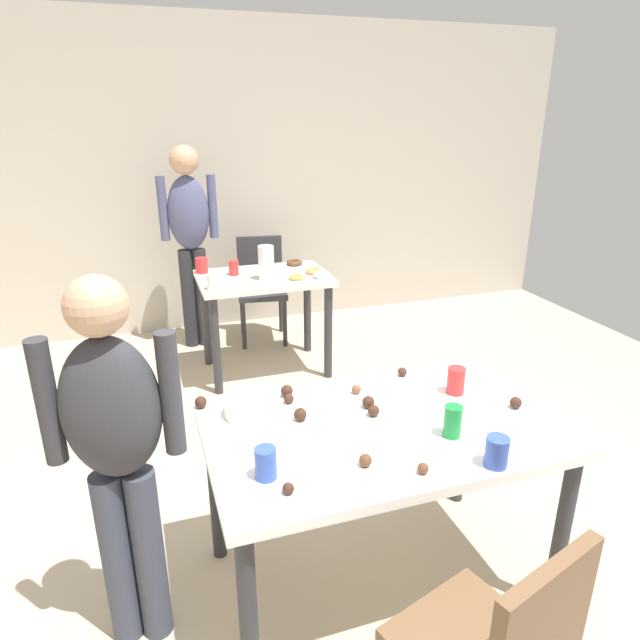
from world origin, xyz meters
TOP-DOWN VIEW (x-y plane):
  - ground_plane at (0.00, 0.00)m, footprint 6.40×6.40m
  - wall_back at (0.00, 3.20)m, footprint 6.40×0.10m
  - dining_table_near at (-0.00, -0.10)m, footprint 1.33×0.82m
  - dining_table_far at (0.03, 2.04)m, footprint 0.93×0.63m
  - chair_far_table at (0.16, 2.71)m, footprint 0.46×0.46m
  - person_girl_near at (-0.95, -0.06)m, footprint 0.46×0.25m
  - person_adult_far at (-0.40, 2.72)m, footprint 0.45×0.22m
  - mixing_bowl at (-0.45, 0.14)m, footprint 0.21×0.21m
  - soda_can at (0.21, -0.25)m, footprint 0.07×0.07m
  - fork_near at (-0.31, -0.25)m, footprint 0.17×0.02m
  - cup_near_0 at (0.40, 0.04)m, footprint 0.07×0.07m
  - cup_near_1 at (-0.49, -0.28)m, footprint 0.07×0.07m
  - cup_near_2 at (0.25, -0.45)m, footprint 0.08×0.08m
  - cake_ball_0 at (0.26, 0.25)m, footprint 0.04×0.04m
  - cake_ball_1 at (-0.45, -0.38)m, footprint 0.04×0.04m
  - cake_ball_2 at (0.56, -0.15)m, footprint 0.05×0.05m
  - cake_ball_3 at (-0.00, -0.42)m, footprint 0.04×0.04m
  - cake_ball_4 at (-0.29, 0.03)m, footprint 0.05×0.05m
  - cake_ball_5 at (0.00, 0.04)m, footprint 0.05×0.05m
  - cake_ball_6 at (-0.00, 0.17)m, footprint 0.04×0.04m
  - cake_ball_7 at (-0.29, 0.18)m, footprint 0.04×0.04m
  - cake_ball_8 at (-0.16, -0.32)m, footprint 0.04×0.04m
  - cake_ball_9 at (-0.28, 0.23)m, footprint 0.05×0.05m
  - cake_ball_10 at (-0.64, 0.25)m, footprint 0.05×0.05m
  - cake_ball_11 at (-0.01, -0.03)m, footprint 0.05×0.05m
  - pitcher_far at (0.03, 1.93)m, footprint 0.11×0.11m
  - cup_far_0 at (-0.36, 1.82)m, footprint 0.08×0.08m
  - cup_far_1 at (-0.16, 2.12)m, footprint 0.07×0.07m
  - cup_far_2 at (-0.38, 2.25)m, footprint 0.09×0.09m
  - donut_far_0 at (0.40, 1.98)m, footprint 0.13×0.13m
  - donut_far_1 at (0.23, 1.88)m, footprint 0.11×0.11m
  - donut_far_2 at (0.42, 1.86)m, footprint 0.13×0.13m
  - donut_far_3 at (0.33, 2.25)m, footprint 0.12×0.12m

SIDE VIEW (x-z plane):
  - ground_plane at x=0.00m, z-range 0.00..0.00m
  - chair_far_table at x=0.16m, z-range 0.06..0.93m
  - dining_table_far at x=0.03m, z-range 0.24..0.99m
  - dining_table_near at x=0.00m, z-range 0.28..1.03m
  - fork_near at x=-0.31m, z-range 0.75..0.76m
  - donut_far_1 at x=0.23m, z-range 0.75..0.78m
  - donut_far_3 at x=0.33m, z-range 0.75..0.79m
  - donut_far_0 at x=0.40m, z-range 0.75..0.79m
  - donut_far_2 at x=0.42m, z-range 0.75..0.79m
  - cake_ball_1 at x=-0.45m, z-range 0.75..0.79m
  - cake_ball_3 at x=0.00m, z-range 0.75..0.79m
  - cake_ball_6 at x=0.00m, z-range 0.75..0.79m
  - cake_ball_0 at x=0.26m, z-range 0.75..0.79m
  - cake_ball_7 at x=-0.29m, z-range 0.75..0.79m
  - cake_ball_8 at x=-0.16m, z-range 0.75..0.79m
  - cake_ball_11 at x=-0.01m, z-range 0.75..0.80m
  - cake_ball_2 at x=0.56m, z-range 0.75..0.80m
  - cake_ball_10 at x=-0.64m, z-range 0.75..0.80m
  - cake_ball_5 at x=0.00m, z-range 0.75..0.80m
  - cake_ball_4 at x=-0.29m, z-range 0.75..0.80m
  - cake_ball_9 at x=-0.28m, z-range 0.75..0.80m
  - mixing_bowl at x=-0.45m, z-range 0.75..0.82m
  - cup_far_0 at x=-0.36m, z-range 0.75..0.86m
  - cup_near_2 at x=0.25m, z-range 0.75..0.86m
  - cup_far_1 at x=-0.16m, z-range 0.75..0.86m
  - cup_near_1 at x=-0.49m, z-range 0.75..0.86m
  - cup_far_2 at x=-0.38m, z-range 0.75..0.86m
  - cup_near_0 at x=0.40m, z-range 0.75..0.87m
  - soda_can at x=0.21m, z-range 0.75..0.87m
  - person_girl_near at x=-0.95m, z-range 0.13..1.55m
  - pitcher_far at x=0.03m, z-range 0.75..0.99m
  - person_adult_far at x=-0.40m, z-range 0.17..1.80m
  - wall_back at x=0.00m, z-range 0.00..2.60m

